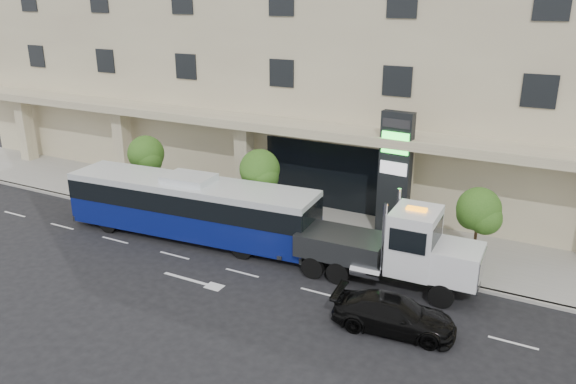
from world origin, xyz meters
name	(u,v)px	position (x,y,z in m)	size (l,w,h in m)	color
ground	(258,260)	(0.00, 0.00, 0.00)	(120.00, 120.00, 0.00)	black
sidewalk	(304,224)	(0.00, 5.00, 0.07)	(120.00, 6.00, 0.15)	gray
curb	(278,244)	(0.00, 2.00, 0.07)	(120.00, 0.30, 0.15)	gray
convention_center	(375,33)	(0.00, 15.42, 9.97)	(60.00, 17.60, 20.00)	tan
tree_left	(146,156)	(-9.97, 3.59, 3.11)	(2.27, 2.20, 4.22)	#422B19
tree_mid	(260,172)	(-1.97, 3.59, 3.26)	(2.28, 2.20, 4.38)	#422B19
tree_right	(479,212)	(9.53, 3.59, 3.04)	(2.10, 2.00, 4.04)	#422B19
city_bus	(191,206)	(-4.59, 0.75, 1.78)	(14.00, 4.04, 3.50)	black
tow_truck	(395,249)	(6.58, 0.74, 1.73)	(9.25, 2.53, 4.21)	#2D3033
black_sedan	(394,314)	(7.73, -2.75, 0.69)	(1.93, 4.76, 1.38)	black
signage_pylon	(395,174)	(4.83, 5.85, 3.53)	(1.70, 0.74, 6.67)	black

